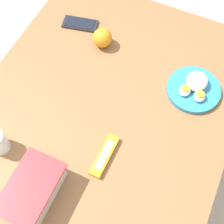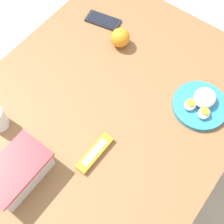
{
  "view_description": "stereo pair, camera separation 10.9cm",
  "coord_description": "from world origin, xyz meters",
  "px_view_note": "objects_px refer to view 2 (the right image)",
  "views": [
    {
      "loc": [
        -0.42,
        -0.25,
        1.72
      ],
      "look_at": [
        0.04,
        -0.04,
        0.75
      ],
      "focal_mm": 50.0,
      "sensor_mm": 36.0,
      "label": 1
    },
    {
      "loc": [
        -0.36,
        -0.34,
        1.72
      ],
      "look_at": [
        0.04,
        -0.04,
        0.75
      ],
      "focal_mm": 50.0,
      "sensor_mm": 36.0,
      "label": 2
    }
  ],
  "objects_px": {
    "food_container": "(18,173)",
    "orange_fruit": "(120,38)",
    "candy_bar": "(95,153)",
    "cell_phone": "(103,20)",
    "rice_plate": "(201,104)"
  },
  "relations": [
    {
      "from": "rice_plate",
      "to": "candy_bar",
      "type": "relative_size",
      "value": 1.28
    },
    {
      "from": "cell_phone",
      "to": "rice_plate",
      "type": "bearing_deg",
      "value": -101.74
    },
    {
      "from": "food_container",
      "to": "cell_phone",
      "type": "distance_m",
      "value": 0.72
    },
    {
      "from": "candy_bar",
      "to": "orange_fruit",
      "type": "bearing_deg",
      "value": 26.4
    },
    {
      "from": "orange_fruit",
      "to": "rice_plate",
      "type": "distance_m",
      "value": 0.41
    },
    {
      "from": "cell_phone",
      "to": "candy_bar",
      "type": "bearing_deg",
      "value": -144.59
    },
    {
      "from": "food_container",
      "to": "orange_fruit",
      "type": "relative_size",
      "value": 2.8
    },
    {
      "from": "orange_fruit",
      "to": "cell_phone",
      "type": "xyz_separation_m",
      "value": [
        0.05,
        0.13,
        -0.03
      ]
    },
    {
      "from": "rice_plate",
      "to": "food_container",
      "type": "bearing_deg",
      "value": 150.17
    },
    {
      "from": "food_container",
      "to": "orange_fruit",
      "type": "xyz_separation_m",
      "value": [
        0.63,
        0.07,
        -0.0
      ]
    },
    {
      "from": "orange_fruit",
      "to": "rice_plate",
      "type": "xyz_separation_m",
      "value": [
        -0.06,
        -0.4,
        -0.02
      ]
    },
    {
      "from": "candy_bar",
      "to": "cell_phone",
      "type": "height_order",
      "value": "candy_bar"
    },
    {
      "from": "orange_fruit",
      "to": "cell_phone",
      "type": "relative_size",
      "value": 0.49
    },
    {
      "from": "food_container",
      "to": "orange_fruit",
      "type": "bearing_deg",
      "value": 6.4
    },
    {
      "from": "candy_bar",
      "to": "cell_phone",
      "type": "distance_m",
      "value": 0.59
    }
  ]
}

